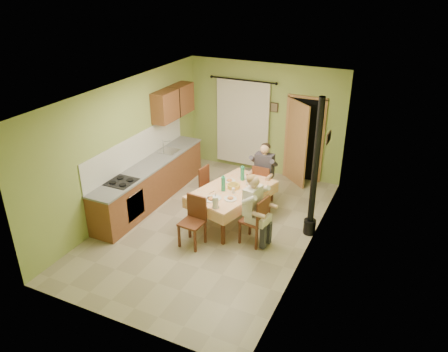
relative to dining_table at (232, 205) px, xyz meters
The scene contains 17 objects.
floor 0.61m from the dining_table, 129.85° to the right, with size 4.00×6.00×0.01m, color tan.
room_shell 1.52m from the dining_table, 129.85° to the right, with size 4.04×6.04×2.82m.
kitchen_run 2.01m from the dining_table, behind, with size 0.64×3.64×1.56m.
upper_cabinets 2.96m from the dining_table, 147.89° to the left, with size 0.35×1.40×0.70m, color brown.
curtain 2.82m from the dining_table, 108.66° to the left, with size 1.70×0.07×2.22m.
doorway 2.66m from the dining_table, 74.33° to the left, with size 0.96×0.59×2.15m.
dining_table is the anchor object (origin of this frame).
tableware 0.46m from the dining_table, 97.28° to the right, with size 0.59×1.63×0.33m.
chair_far 1.05m from the dining_table, 73.10° to the left, with size 0.40×0.40×0.95m.
chair_near 1.15m from the dining_table, 106.55° to the right, with size 0.45×0.45×0.98m.
chair_right 0.89m from the dining_table, 37.12° to the right, with size 0.50×0.50×0.99m.
chair_left 0.77m from the dining_table, 152.78° to the left, with size 0.42×0.42×0.93m.
man_far 1.17m from the dining_table, 73.29° to the left, with size 0.59×0.47×1.39m.
man_right 1.00m from the dining_table, 37.56° to the right, with size 0.52×0.62×1.39m.
stove_flue 1.74m from the dining_table, ahead, with size 0.24×0.24×2.80m.
picture_back 2.94m from the dining_table, 91.22° to the left, with size 0.19×0.03×0.23m, color black.
picture_right 2.37m from the dining_table, 26.61° to the left, with size 0.03×0.31×0.21m, color brown.
Camera 1 is at (3.51, -6.82, 4.83)m, focal length 35.00 mm.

